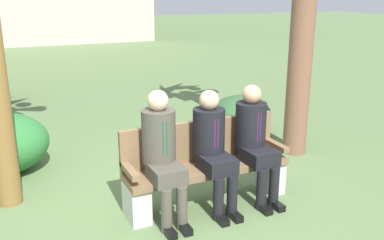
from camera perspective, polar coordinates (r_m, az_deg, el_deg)
The scene contains 6 objects.
ground_plane at distance 4.65m, azimuth -2.19°, elevation -11.90°, with size 80.00×80.00×0.00m, color #5B7647.
park_bench at distance 4.64m, azimuth 1.82°, elevation -6.22°, with size 1.82×0.44×0.90m.
seated_man_left at distance 4.21m, azimuth -4.05°, elevation -3.99°, with size 0.34×0.72×1.33m.
seated_man_middle at distance 4.44m, azimuth 2.79°, elevation -3.27°, with size 0.34×0.72×1.27m.
seated_man_right at distance 4.69m, azimuth 8.41°, elevation -2.26°, with size 0.34×0.72×1.28m.
shrub_near_bench at distance 6.96m, azimuth 6.53°, elevation 0.68°, with size 1.02×0.94×0.64m, color #305833.
Camera 1 is at (-1.59, -3.77, 2.22)m, focal length 39.70 mm.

